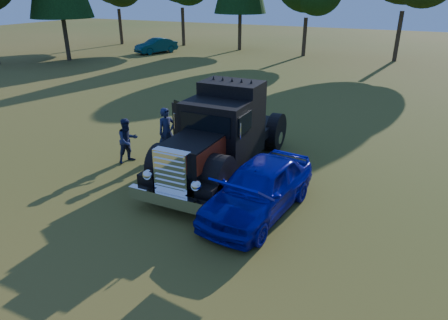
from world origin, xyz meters
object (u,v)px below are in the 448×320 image
(spectator_near, at_px, (167,132))
(distant_teal_car, at_px, (156,46))
(spectator_far, at_px, (128,140))
(hotrod_coupe, at_px, (259,188))
(diamond_t_truck, at_px, (221,137))

(spectator_near, relative_size, distant_teal_car, 0.45)
(spectator_far, height_order, distant_teal_car, spectator_far)
(hotrod_coupe, height_order, spectator_near, hotrod_coupe)
(hotrod_coupe, xyz_separation_m, spectator_far, (-5.59, 1.34, 0.06))
(diamond_t_truck, bearing_deg, spectator_far, -169.48)
(spectator_far, bearing_deg, diamond_t_truck, -58.38)
(diamond_t_truck, distance_m, spectator_near, 2.53)
(diamond_t_truck, xyz_separation_m, spectator_far, (-3.44, -0.64, -0.46))
(diamond_t_truck, xyz_separation_m, distant_teal_car, (-17.86, 22.14, -0.59))
(hotrod_coupe, bearing_deg, distant_teal_car, 129.69)
(spectator_far, bearing_deg, spectator_near, -21.06)
(spectator_far, xyz_separation_m, distant_teal_car, (-14.42, 22.78, -0.13))
(hotrod_coupe, distance_m, spectator_near, 5.21)
(distant_teal_car, bearing_deg, hotrod_coupe, -28.26)
(spectator_near, relative_size, spectator_far, 1.14)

